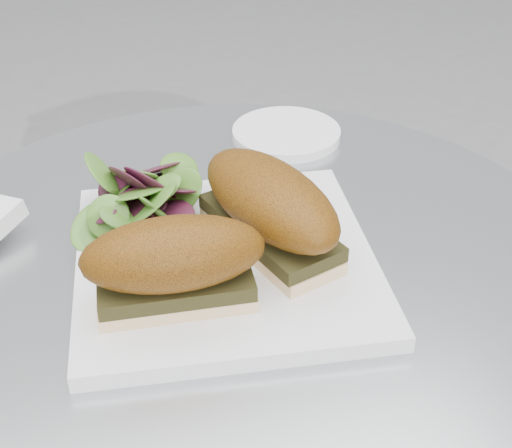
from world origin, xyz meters
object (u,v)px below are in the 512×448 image
Objects in this scene: sandwich_right at (270,206)px; saucer at (286,133)px; sandwich_left at (174,263)px; plate at (225,261)px.

saucer is at bearing 140.53° from sandwich_right.
sandwich_left is 0.83× the size of sandwich_right.
sandwich_right is (0.10, 0.05, -0.00)m from sandwich_left.
sandwich_right is 0.25m from saucer.
sandwich_left is 0.35m from saucer.
plate is 0.07m from sandwich_right.
saucer is (0.21, 0.28, -0.05)m from sandwich_left.
sandwich_left reaches higher than plate.
sandwich_left is at bearing -76.98° from sandwich_right.
sandwich_left is (-0.06, -0.05, 0.05)m from plate.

